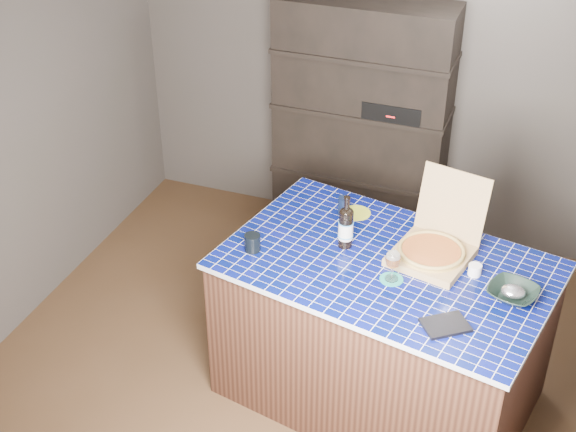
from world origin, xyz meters
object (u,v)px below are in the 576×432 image
at_px(wine_glass, 393,260).
at_px(dvd_case, 445,325).
at_px(bowl, 513,293).
at_px(kitchen_island, 382,330).
at_px(pizza_box, 433,248).
at_px(mead_bottle, 346,227).

xyz_separation_m(wine_glass, dvd_case, (0.33, -0.27, -0.12)).
bearing_deg(bowl, dvd_case, -129.02).
xyz_separation_m(kitchen_island, pizza_box, (0.21, 0.13, 0.52)).
relative_size(pizza_box, wine_glass, 3.03).
bearing_deg(bowl, wine_glass, -173.79).
height_order(kitchen_island, bowl, bowl).
bearing_deg(mead_bottle, wine_glass, -33.89).
distance_m(kitchen_island, dvd_case, 0.73).
xyz_separation_m(mead_bottle, bowl, (0.91, -0.14, -0.09)).
xyz_separation_m(dvd_case, bowl, (0.27, 0.33, 0.02)).
xyz_separation_m(wine_glass, bowl, (0.60, 0.06, -0.10)).
relative_size(wine_glass, bowl, 0.74).
relative_size(pizza_box, mead_bottle, 1.73).
relative_size(pizza_box, dvd_case, 2.52).
height_order(dvd_case, bowl, bowl).
bearing_deg(wine_glass, kitchen_island, 112.45).
height_order(kitchen_island, wine_glass, wine_glass).
bearing_deg(bowl, kitchen_island, 174.07).
height_order(pizza_box, mead_bottle, pizza_box).
xyz_separation_m(kitchen_island, dvd_case, (0.38, -0.40, 0.47)).
relative_size(mead_bottle, wine_glass, 1.75).
height_order(kitchen_island, pizza_box, pizza_box).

